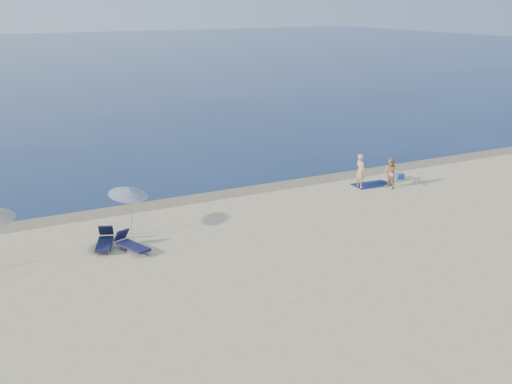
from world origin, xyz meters
The scene contains 10 objects.
sea centered at (0.00, 100.00, 0.00)m, with size 240.00×160.00×0.01m, color #0B1D45.
wet_sand_strip centered at (0.00, 19.40, 0.00)m, with size 240.00×1.60×0.00m, color #847254.
person_left centered at (4.48, 17.10, 0.88)m, with size 0.64×0.42×1.76m, color tan.
person_right centered at (5.71, 16.23, 0.79)m, with size 0.77×0.60×1.59m, color tan.
beach_towel centered at (5.33, 17.18, 0.02)m, with size 1.99×1.11×0.03m, color #0E1946.
white_bag centered at (7.65, 16.41, 0.14)m, with size 0.33×0.28×0.28m, color silver.
blue_cooler centered at (7.40, 17.43, 0.14)m, with size 0.41×0.29×0.29m, color #214FB3.
umbrella_near centered at (-7.93, 16.15, 1.80)m, with size 2.15×2.16×2.13m.
lounger_left centered at (-8.49, 14.29, 0.27)m, with size 1.06×1.78×0.75m.
lounger_right centered at (-9.30, 15.07, 0.27)m, with size 1.14×1.79×0.75m.
Camera 1 is at (-15.12, -8.11, 9.30)m, focal length 45.00 mm.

